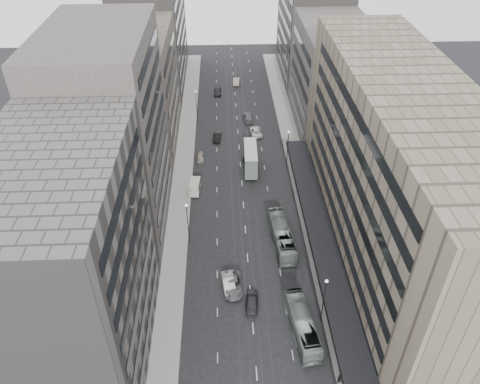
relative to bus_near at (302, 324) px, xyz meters
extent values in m
plane|color=black|center=(-6.69, 6.84, -1.59)|extent=(220.00, 220.00, 0.00)
cube|color=gray|center=(5.31, 44.34, -1.51)|extent=(4.00, 125.00, 0.15)
cube|color=gray|center=(-18.69, 44.34, -1.51)|extent=(4.00, 125.00, 0.15)
cube|color=gray|center=(14.81, 14.84, 13.41)|extent=(15.00, 60.00, 30.00)
cube|color=black|center=(5.31, 14.84, 2.41)|extent=(4.40, 60.00, 0.50)
cube|color=#49433F|center=(14.81, 58.84, 10.41)|extent=(15.00, 28.00, 24.00)
cube|color=#5C5853|center=(14.81, 88.84, 12.41)|extent=(15.00, 32.00, 28.00)
cube|color=#5C5853|center=(-28.19, -1.16, 13.41)|extent=(15.00, 28.00, 30.00)
cube|color=#49433F|center=(-28.19, 25.84, 15.41)|extent=(15.00, 26.00, 34.00)
cube|color=#6E6356|center=(-28.19, 52.84, 10.91)|extent=(15.00, 28.00, 25.00)
cube|color=#5C5853|center=(-28.19, 85.84, 12.41)|extent=(15.00, 38.00, 28.00)
cylinder|color=#262628|center=(3.01, 1.84, 2.41)|extent=(0.16, 0.16, 8.00)
sphere|color=silver|center=(3.01, 1.84, 6.51)|extent=(0.44, 0.44, 0.44)
cylinder|color=#262628|center=(3.01, 41.84, 2.41)|extent=(0.16, 0.16, 8.00)
sphere|color=silver|center=(3.01, 41.84, 6.51)|extent=(0.44, 0.44, 0.44)
cylinder|color=#262628|center=(-16.39, 18.84, 2.41)|extent=(0.16, 0.16, 8.00)
sphere|color=silver|center=(-16.39, 18.84, 6.51)|extent=(0.44, 0.44, 0.44)
cylinder|color=#262628|center=(-16.39, 61.84, 2.41)|extent=(0.16, 0.16, 8.00)
sphere|color=silver|center=(-16.39, 61.84, 6.51)|extent=(0.44, 0.44, 0.44)
imported|color=gray|center=(0.00, 0.00, 0.00)|extent=(3.96, 11.64, 3.18)
imported|color=gray|center=(-0.79, 18.07, 0.13)|extent=(3.84, 12.54, 3.44)
cube|color=slate|center=(-4.70, 40.80, 0.09)|extent=(2.75, 9.20, 2.34)
cube|color=slate|center=(-4.70, 40.80, 2.27)|extent=(2.69, 8.83, 2.03)
cube|color=silver|center=(-4.70, 40.80, 3.35)|extent=(2.75, 9.20, 0.12)
cylinder|color=black|center=(-6.04, 37.54, -1.08)|extent=(0.31, 1.02, 1.02)
cylinder|color=black|center=(-3.50, 37.48, -1.08)|extent=(0.31, 1.02, 1.02)
cylinder|color=black|center=(-5.89, 44.12, -1.08)|extent=(0.31, 1.02, 1.02)
cylinder|color=black|center=(-3.35, 44.07, -1.08)|extent=(0.31, 1.02, 1.02)
cube|color=slate|center=(0.01, -1.20, -0.77)|extent=(2.11, 4.18, 1.05)
cube|color=beige|center=(0.01, -1.20, 0.17)|extent=(2.07, 4.09, 0.82)
cylinder|color=black|center=(-0.68, -2.61, -1.29)|extent=(0.23, 0.61, 0.60)
cylinder|color=black|center=(0.99, -2.43, -1.29)|extent=(0.23, 0.61, 0.60)
cylinder|color=black|center=(-0.96, 0.02, -1.29)|extent=(0.23, 0.61, 0.60)
cylinder|color=black|center=(0.71, 0.21, -1.29)|extent=(0.23, 0.61, 0.60)
cube|color=beige|center=(-15.89, 33.15, -0.65)|extent=(2.10, 4.13, 1.23)
cube|color=beige|center=(-15.89, 33.15, 0.45)|extent=(2.06, 4.05, 0.97)
cylinder|color=black|center=(-16.89, 31.90, -1.27)|extent=(0.23, 0.65, 0.64)
cylinder|color=black|center=(-15.09, 31.77, -1.27)|extent=(0.23, 0.65, 0.64)
cylinder|color=black|center=(-16.69, 34.54, -1.27)|extent=(0.23, 0.65, 0.64)
cylinder|color=black|center=(-14.89, 34.41, -1.27)|extent=(0.23, 0.65, 0.64)
imported|color=silver|center=(-9.92, 8.51, -0.77)|extent=(2.42, 5.19, 1.65)
imported|color=#5F5F62|center=(-9.27, 8.33, -0.77)|extent=(2.99, 6.01, 1.64)
imported|color=#2A2B2D|center=(-6.58, 5.18, -0.91)|extent=(2.34, 4.86, 1.36)
imported|color=gray|center=(-15.19, 44.97, -0.90)|extent=(1.80, 4.11, 1.38)
imported|color=black|center=(-11.57, 53.31, -0.82)|extent=(2.02, 4.78, 1.54)
imported|color=silver|center=(-2.55, 55.46, -0.83)|extent=(2.80, 5.58, 1.52)
imported|color=#606062|center=(-4.00, 62.69, -0.81)|extent=(2.57, 5.53, 1.56)
imported|color=black|center=(-11.37, 77.83, -0.78)|extent=(1.95, 4.79, 1.63)
imported|color=#A7988A|center=(-6.08, 84.41, -0.79)|extent=(1.99, 4.97, 1.61)
imported|color=black|center=(3.51, -7.92, -0.53)|extent=(0.79, 0.71, 1.81)
camera|label=1|loc=(-10.25, -40.20, 52.97)|focal=35.00mm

